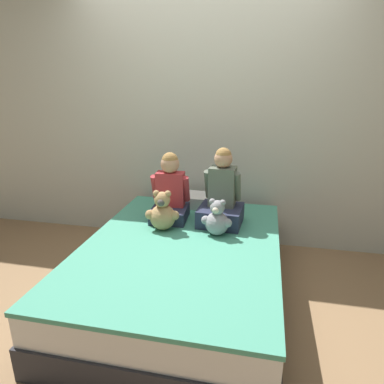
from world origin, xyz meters
TOP-DOWN VIEW (x-y plane):
  - ground_plane at (0.00, 0.00)m, footprint 14.00×14.00m
  - wall_behind_bed at (0.00, 1.10)m, footprint 8.00×0.06m
  - bed at (0.00, 0.00)m, footprint 1.44×1.96m
  - child_on_left at (-0.21, 0.46)m, footprint 0.34×0.35m
  - child_on_right at (0.24, 0.46)m, footprint 0.37×0.37m
  - teddy_bear_held_by_left_child at (-0.21, 0.22)m, footprint 0.27×0.21m
  - teddy_bear_held_by_right_child at (0.23, 0.21)m, footprint 0.24×0.18m
  - pillow_at_headboard at (0.00, 0.82)m, footprint 0.51×0.26m

SIDE VIEW (x-z plane):
  - ground_plane at x=0.00m, z-range 0.00..0.00m
  - bed at x=0.00m, z-range 0.00..0.45m
  - pillow_at_headboard at x=0.00m, z-range 0.45..0.56m
  - teddy_bear_held_by_right_child at x=0.23m, z-range 0.43..0.72m
  - teddy_bear_held_by_left_child at x=-0.21m, z-range 0.43..0.76m
  - child_on_right at x=0.24m, z-range 0.37..1.01m
  - child_on_left at x=-0.21m, z-range 0.40..0.98m
  - wall_behind_bed at x=0.00m, z-range 0.00..2.50m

